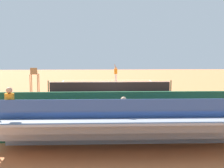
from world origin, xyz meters
name	(u,v)px	position (x,y,z in m)	size (l,w,h in m)	color
ground_plane	(110,93)	(0.00, 0.00, 0.00)	(60.00, 60.00, 0.00)	#D17542
court_line_markings	(110,93)	(0.00, -0.04, 0.00)	(10.10, 22.20, 0.01)	white
tennis_net	(110,87)	(0.00, 0.00, 0.50)	(10.30, 0.10, 1.07)	black
backdrop_wall	(122,117)	(0.00, 14.00, 1.00)	(18.00, 0.16, 2.00)	#1E4C2D
bleacher_stand	(125,126)	(0.01, 15.33, 0.93)	(9.06, 2.40, 2.48)	#9EA0A5
umpire_chair	(34,78)	(6.20, 0.11, 1.31)	(0.67, 0.67, 2.14)	olive
courtside_bench	(193,123)	(-3.06, 13.27, 0.56)	(1.80, 0.40, 0.93)	#9E754C
equipment_bag	(144,133)	(-0.95, 13.40, 0.18)	(0.90, 0.36, 0.36)	#334C8C
tennis_player	(116,72)	(-0.98, -9.64, 1.02)	(0.45, 0.56, 1.93)	white
tennis_racket	(109,81)	(-0.19, -9.82, 0.01)	(0.41, 0.58, 0.03)	black
tennis_ball_near	(127,82)	(-2.17, -8.49, 0.03)	(0.07, 0.07, 0.07)	#CCDB33
tennis_ball_far	(116,82)	(-0.99, -8.37, 0.03)	(0.07, 0.07, 0.07)	#CCDB33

